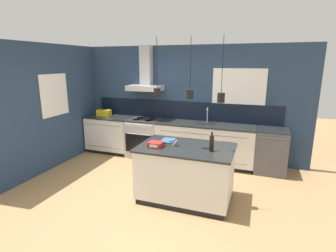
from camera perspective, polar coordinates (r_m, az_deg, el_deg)
name	(u,v)px	position (r m, az deg, el deg)	size (l,w,h in m)	color
ground_plane	(149,193)	(4.75, -4.11, -14.28)	(16.00, 16.00, 0.00)	#A87F51
wall_back	(181,100)	(6.15, 2.79, 5.58)	(5.60, 2.11, 2.60)	navy
wall_left	(59,105)	(6.20, -22.64, 4.14)	(0.08, 3.80, 2.60)	navy
counter_run_left	(110,134)	(6.78, -12.46, -1.67)	(1.13, 0.64, 0.91)	black
counter_run_sink	(205,144)	(5.90, 8.02, -3.81)	(2.15, 0.64, 1.24)	black
oven_range	(145,138)	(6.33, -5.12, -2.55)	(0.80, 0.66, 0.91)	#B5B5BA
dishwasher	(271,151)	(5.80, 21.48, -5.04)	(0.62, 0.65, 0.91)	#4C4C51
kitchen_island	(186,173)	(4.38, 3.86, -10.10)	(1.52, 0.98, 0.91)	black
bottle_on_island	(212,143)	(4.02, 9.48, -3.71)	(0.07, 0.07, 0.30)	black
book_stack	(168,142)	(4.35, 0.03, -3.46)	(0.25, 0.29, 0.06)	silver
red_supply_box	(156,145)	(4.18, -2.68, -4.05)	(0.22, 0.19, 0.08)	red
yellow_toolbox	(104,113)	(6.74, -13.76, 2.79)	(0.34, 0.18, 0.19)	gold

